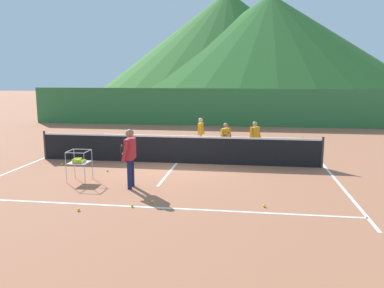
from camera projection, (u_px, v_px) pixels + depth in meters
name	position (u px, v px, depth m)	size (l,w,h in m)	color
ground_plane	(177.00, 163.00, 13.67)	(120.00, 120.00, 0.00)	#A86647
line_baseline_near	(141.00, 207.00, 9.11)	(10.18, 0.08, 0.01)	white
line_baseline_far	(199.00, 136.00, 19.81)	(10.18, 0.08, 0.01)	white
line_sideline_west	(42.00, 159.00, 14.38)	(0.08, 10.98, 0.01)	white
line_sideline_east	(326.00, 168.00, 12.96)	(0.08, 10.98, 0.01)	white
line_service_center	(177.00, 163.00, 13.67)	(0.08, 5.91, 0.01)	white
tennis_net	(177.00, 149.00, 13.58)	(9.98, 0.08, 1.05)	#333338
instructor	(130.00, 153.00, 10.52)	(0.46, 0.73, 1.63)	#191E4C
student_0	(201.00, 131.00, 15.99)	(0.25, 0.52, 1.33)	silver
student_1	(226.00, 136.00, 14.71)	(0.43, 0.70, 1.28)	silver
student_2	(255.00, 135.00, 14.85)	(0.46, 0.49, 1.32)	black
ball_cart	(79.00, 161.00, 11.28)	(0.58, 0.58, 0.90)	#B7B7BC
tennis_ball_0	(62.00, 164.00, 13.31)	(0.07, 0.07, 0.07)	yellow
tennis_ball_1	(107.00, 170.00, 12.46)	(0.07, 0.07, 0.07)	yellow
tennis_ball_2	(79.00, 210.00, 8.83)	(0.07, 0.07, 0.07)	yellow
tennis_ball_3	(132.00, 206.00, 9.10)	(0.07, 0.07, 0.07)	yellow
tennis_ball_4	(81.00, 163.00, 13.57)	(0.07, 0.07, 0.07)	yellow
tennis_ball_5	(264.00, 206.00, 9.09)	(0.07, 0.07, 0.07)	yellow
tennis_ball_6	(152.00, 202.00, 9.39)	(0.07, 0.07, 0.07)	yellow
windscreen_fence	(207.00, 107.00, 23.65)	(22.39, 0.08, 2.29)	#33753D
hill_0	(269.00, 45.00, 61.72)	(48.11, 48.11, 15.63)	#2D6628
hill_1	(227.00, 43.00, 65.72)	(44.68, 44.68, 16.94)	#38702D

